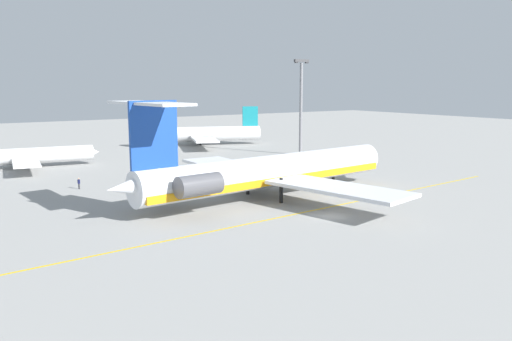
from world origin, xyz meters
The scene contains 11 objects.
ground centered at (0.00, 0.00, 0.00)m, with size 384.13×384.13×0.00m, color gray.
main_jetliner centered at (-1.05, 12.93, 3.90)m, with size 49.13×43.45×14.30m.
airliner_far_left centered at (-23.60, 61.28, 2.40)m, with size 27.30×27.08×8.16m.
airliner_mid_left centered at (21.34, 76.84, 3.02)m, with size 33.18×33.36×10.25m.
ground_crew_near_nose centered at (-21.24, 34.62, 1.12)m, with size 0.33×0.35×1.77m.
ground_crew_near_tail centered at (17.55, 36.46, 1.10)m, with size 0.43×0.28×1.74m.
ground_crew_portside centered at (22.29, 35.61, 1.09)m, with size 0.28×0.38×1.72m.
safety_cone_nose centered at (21.42, 37.94, 0.28)m, with size 0.40×0.40×0.55m, color #EA590F.
safety_cone_wingtip centered at (25.05, 29.58, 0.28)m, with size 0.40×0.40×0.55m, color #EA590F.
taxiway_centreline centered at (0.33, 3.46, 0.00)m, with size 81.39×0.36×0.01m, color gold.
light_mast centered at (32.63, 46.60, 12.06)m, with size 4.00×0.70×21.75m.
Camera 1 is at (-42.66, -46.79, 16.20)m, focal length 36.39 mm.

